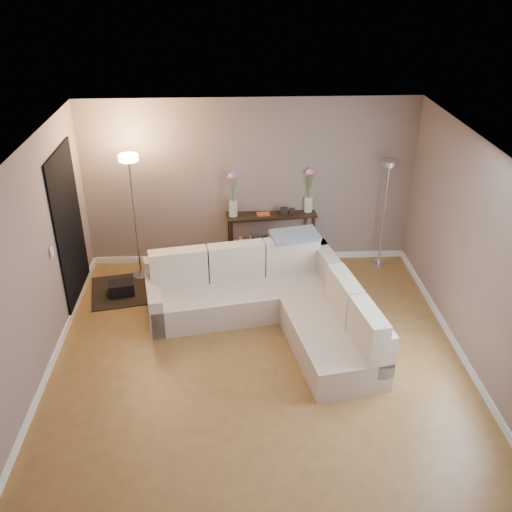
{
  "coord_description": "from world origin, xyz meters",
  "views": [
    {
      "loc": [
        -0.31,
        -5.37,
        4.41
      ],
      "look_at": [
        0.0,
        0.8,
        1.1
      ],
      "focal_mm": 40.0,
      "sensor_mm": 36.0,
      "label": 1
    }
  ],
  "objects_px": {
    "sectional_sofa": "(274,300)",
    "floor_lamp_lit": "(132,193)",
    "floor_lamp_unlit": "(387,193)",
    "console_table": "(265,235)"
  },
  "relations": [
    {
      "from": "console_table",
      "to": "floor_lamp_lit",
      "type": "xyz_separation_m",
      "value": [
        -1.93,
        -0.36,
        0.89
      ]
    },
    {
      "from": "sectional_sofa",
      "to": "floor_lamp_unlit",
      "type": "height_order",
      "value": "floor_lamp_unlit"
    },
    {
      "from": "console_table",
      "to": "floor_lamp_lit",
      "type": "height_order",
      "value": "floor_lamp_lit"
    },
    {
      "from": "sectional_sofa",
      "to": "floor_lamp_lit",
      "type": "height_order",
      "value": "floor_lamp_lit"
    },
    {
      "from": "floor_lamp_unlit",
      "to": "floor_lamp_lit",
      "type": "bearing_deg",
      "value": -176.77
    },
    {
      "from": "sectional_sofa",
      "to": "console_table",
      "type": "bearing_deg",
      "value": 90.35
    },
    {
      "from": "sectional_sofa",
      "to": "floor_lamp_lit",
      "type": "distance_m",
      "value": 2.56
    },
    {
      "from": "floor_lamp_lit",
      "to": "floor_lamp_unlit",
      "type": "relative_size",
      "value": 1.13
    },
    {
      "from": "console_table",
      "to": "floor_lamp_unlit",
      "type": "bearing_deg",
      "value": -4.75
    },
    {
      "from": "sectional_sofa",
      "to": "console_table",
      "type": "relative_size",
      "value": 2.11
    }
  ]
}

